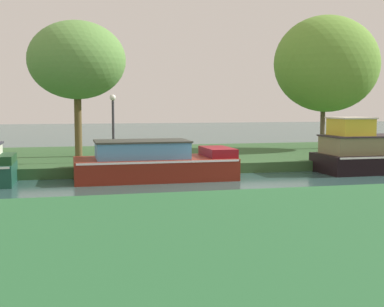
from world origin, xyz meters
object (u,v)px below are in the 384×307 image
at_px(lamp_post, 113,119).
at_px(mooring_post_near, 176,153).
at_px(maroon_cruiser, 154,163).
at_px(willow_tree_left, 77,60).
at_px(willow_tree_centre, 327,64).

height_order(lamp_post, mooring_post_near, lamp_post).
distance_m(maroon_cruiser, mooring_post_near, 1.88).
relative_size(willow_tree_left, lamp_post, 2.19).
xyz_separation_m(willow_tree_left, mooring_post_near, (3.68, -3.31, -3.78)).
bearing_deg(willow_tree_left, maroon_cruiser, -61.98).
bearing_deg(mooring_post_near, lamp_post, 159.66).
bearing_deg(willow_tree_centre, willow_tree_left, -174.44).
bearing_deg(willow_tree_centre, maroon_cruiser, -148.82).
relative_size(maroon_cruiser, mooring_post_near, 7.08).
distance_m(lamp_post, mooring_post_near, 2.84).
xyz_separation_m(maroon_cruiser, mooring_post_near, (1.12, 1.50, 0.20)).
height_order(willow_tree_left, lamp_post, willow_tree_left).
xyz_separation_m(willow_tree_centre, mooring_post_near, (-8.83, -4.52, -3.96)).
height_order(maroon_cruiser, mooring_post_near, maroon_cruiser).
xyz_separation_m(willow_tree_left, lamp_post, (1.31, -2.43, -2.48)).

